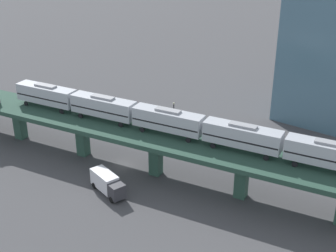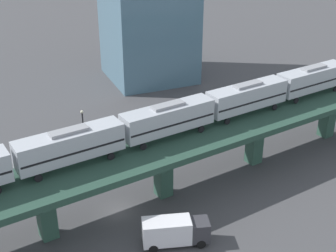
{
  "view_description": "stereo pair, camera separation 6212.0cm",
  "coord_description": "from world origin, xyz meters",
  "px_view_note": "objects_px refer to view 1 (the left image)",
  "views": [
    {
      "loc": [
        52.46,
        49.01,
        40.67
      ],
      "look_at": [
        -2.72,
        7.73,
        8.67
      ],
      "focal_mm": 50.0,
      "sensor_mm": 36.0,
      "label": 1
    },
    {
      "loc": [
        44.38,
        -12.24,
        34.22
      ],
      "look_at": [
        -2.72,
        7.73,
        8.67
      ],
      "focal_mm": 50.0,
      "sensor_mm": 36.0,
      "label": 2
    }
  ],
  "objects_px": {
    "subway_train": "(168,120)",
    "street_car_green": "(132,126)",
    "office_tower": "(332,34)",
    "street_car_white": "(160,136)",
    "street_car_silver": "(217,156)",
    "street_lamp": "(174,116)",
    "delivery_truck": "(107,183)"
  },
  "relations": [
    {
      "from": "subway_train",
      "to": "street_car_silver",
      "type": "height_order",
      "value": "subway_train"
    },
    {
      "from": "street_car_white",
      "to": "office_tower",
      "type": "xyz_separation_m",
      "value": [
        -29.83,
        20.55,
        17.06
      ]
    },
    {
      "from": "delivery_truck",
      "to": "office_tower",
      "type": "xyz_separation_m",
      "value": [
        -49.34,
        15.94,
        16.24
      ]
    },
    {
      "from": "street_car_green",
      "to": "office_tower",
      "type": "relative_size",
      "value": 0.13
    },
    {
      "from": "street_car_silver",
      "to": "delivery_truck",
      "type": "bearing_deg",
      "value": -23.53
    },
    {
      "from": "street_car_silver",
      "to": "street_car_green",
      "type": "height_order",
      "value": "same"
    },
    {
      "from": "subway_train",
      "to": "street_car_green",
      "type": "xyz_separation_m",
      "value": [
        -8.82,
        -15.66,
        -8.77
      ]
    },
    {
      "from": "street_car_silver",
      "to": "street_lamp",
      "type": "relative_size",
      "value": 0.66
    },
    {
      "from": "street_car_white",
      "to": "street_lamp",
      "type": "relative_size",
      "value": 0.67
    },
    {
      "from": "street_car_silver",
      "to": "delivery_truck",
      "type": "relative_size",
      "value": 0.61
    },
    {
      "from": "street_car_silver",
      "to": "office_tower",
      "type": "distance_m",
      "value": 35.41
    },
    {
      "from": "subway_train",
      "to": "street_car_green",
      "type": "bearing_deg",
      "value": -119.39
    },
    {
      "from": "street_car_silver",
      "to": "street_lamp",
      "type": "height_order",
      "value": "street_lamp"
    },
    {
      "from": "street_car_white",
      "to": "office_tower",
      "type": "distance_m",
      "value": 40.04
    },
    {
      "from": "street_car_green",
      "to": "office_tower",
      "type": "distance_m",
      "value": 44.16
    },
    {
      "from": "street_car_white",
      "to": "delivery_truck",
      "type": "distance_m",
      "value": 20.06
    },
    {
      "from": "street_car_green",
      "to": "delivery_truck",
      "type": "bearing_deg",
      "value": 31.22
    },
    {
      "from": "street_car_silver",
      "to": "street_lamp",
      "type": "bearing_deg",
      "value": -107.42
    },
    {
      "from": "subway_train",
      "to": "street_lamp",
      "type": "xyz_separation_m",
      "value": [
        -12.39,
        -7.87,
        -5.6
      ]
    },
    {
      "from": "subway_train",
      "to": "street_lamp",
      "type": "distance_m",
      "value": 15.71
    },
    {
      "from": "street_lamp",
      "to": "delivery_truck",
      "type": "bearing_deg",
      "value": 9.99
    },
    {
      "from": "street_lamp",
      "to": "street_car_silver",
      "type": "bearing_deg",
      "value": 72.58
    },
    {
      "from": "street_car_white",
      "to": "street_car_green",
      "type": "height_order",
      "value": "same"
    },
    {
      "from": "subway_train",
      "to": "office_tower",
      "type": "height_order",
      "value": "office_tower"
    },
    {
      "from": "street_car_white",
      "to": "subway_train",
      "type": "bearing_deg",
      "value": 43.86
    },
    {
      "from": "street_car_white",
      "to": "delivery_truck",
      "type": "height_order",
      "value": "delivery_truck"
    },
    {
      "from": "street_car_silver",
      "to": "office_tower",
      "type": "bearing_deg",
      "value": 165.9
    },
    {
      "from": "street_car_white",
      "to": "street_car_green",
      "type": "bearing_deg",
      "value": -90.57
    },
    {
      "from": "subway_train",
      "to": "office_tower",
      "type": "xyz_separation_m",
      "value": [
        -38.58,
        12.15,
        8.29
      ]
    },
    {
      "from": "street_car_white",
      "to": "street_car_silver",
      "type": "bearing_deg",
      "value": 88.84
    },
    {
      "from": "street_car_green",
      "to": "office_tower",
      "type": "bearing_deg",
      "value": 136.95
    },
    {
      "from": "street_car_silver",
      "to": "office_tower",
      "type": "height_order",
      "value": "office_tower"
    }
  ]
}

